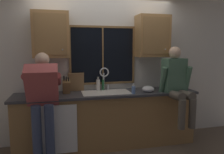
{
  "coord_description": "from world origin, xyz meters",
  "views": [
    {
      "loc": [
        -0.75,
        -3.79,
        1.66
      ],
      "look_at": [
        0.08,
        -0.3,
        1.18
      ],
      "focal_mm": 34.98,
      "sensor_mm": 36.0,
      "label": 1
    }
  ],
  "objects": [
    {
      "name": "mixing_bowl",
      "position": [
        0.68,
        -0.42,
        0.97
      ],
      "size": [
        0.21,
        0.21,
        0.11
      ],
      "primitive_type": "ellipsoid",
      "color": "silver",
      "rests_on": "countertop"
    },
    {
      "name": "back_wall",
      "position": [
        0.0,
        0.06,
        1.27
      ],
      "size": [
        5.36,
        0.12,
        2.55
      ],
      "primitive_type": "cube",
      "color": "silver",
      "rests_on": "floor"
    },
    {
      "name": "soap_dispenser",
      "position": [
        0.39,
        -0.5,
        0.99
      ],
      "size": [
        0.06,
        0.07,
        0.17
      ],
      "color": "#668CCC",
      "rests_on": "countertop"
    },
    {
      "name": "dishwasher_front",
      "position": [
        -0.83,
        -0.61,
        0.46
      ],
      "size": [
        0.6,
        0.02,
        0.74
      ],
      "primitive_type": "cube",
      "color": "white"
    },
    {
      "name": "bottle_green_glass",
      "position": [
        -0.12,
        -0.13,
        1.02
      ],
      "size": [
        0.07,
        0.07,
        0.25
      ],
      "color": "silver",
      "rests_on": "countertop"
    },
    {
      "name": "lower_cabinet_run",
      "position": [
        0.0,
        -0.29,
        0.44
      ],
      "size": [
        2.96,
        0.58,
        0.88
      ],
      "primitive_type": "cube",
      "color": "olive",
      "rests_on": "floor"
    },
    {
      "name": "bottle_tall_clear",
      "position": [
        -0.02,
        -0.07,
        1.02
      ],
      "size": [
        0.05,
        0.05,
        0.24
      ],
      "color": "#1E592D",
      "rests_on": "countertop"
    },
    {
      "name": "window_frame_bottom",
      "position": [
        -0.02,
        -0.02,
        1.03
      ],
      "size": [
        1.17,
        0.02,
        0.04
      ],
      "primitive_type": "cube",
      "color": "brown"
    },
    {
      "name": "window_frame_top",
      "position": [
        -0.02,
        -0.02,
        2.02
      ],
      "size": [
        1.17,
        0.02,
        0.04
      ],
      "primitive_type": "cube",
      "color": "brown"
    },
    {
      "name": "countertop",
      "position": [
        0.0,
        -0.31,
        0.9
      ],
      "size": [
        3.02,
        0.62,
        0.04
      ],
      "primitive_type": "cube",
      "color": "#38383D",
      "rests_on": "lower_cabinet_run"
    },
    {
      "name": "cutting_board",
      "position": [
        -0.5,
        -0.08,
        1.08
      ],
      "size": [
        0.27,
        0.09,
        0.32
      ],
      "primitive_type": "cube",
      "rotation": [
        0.21,
        0.0,
        0.0
      ],
      "color": "#997047",
      "rests_on": "countertop"
    },
    {
      "name": "sink",
      "position": [
        -0.02,
        -0.3,
        0.82
      ],
      "size": [
        0.8,
        0.46,
        0.21
      ],
      "color": "white",
      "rests_on": "lower_cabinet_run"
    },
    {
      "name": "window_frame_right",
      "position": [
        0.55,
        -0.02,
        1.52
      ],
      "size": [
        0.03,
        0.02,
        0.95
      ],
      "primitive_type": "cube",
      "color": "brown"
    },
    {
      "name": "person_standing",
      "position": [
        -1.01,
        -0.63,
        0.97
      ],
      "size": [
        0.53,
        0.67,
        1.59
      ],
      "color": "#384260",
      "rests_on": "floor"
    },
    {
      "name": "upper_cabinet_left",
      "position": [
        -0.88,
        -0.17,
        1.86
      ],
      "size": [
        0.56,
        0.36,
        0.72
      ],
      "color": "#A87A47"
    },
    {
      "name": "window_mullion_center",
      "position": [
        -0.02,
        -0.02,
        1.52
      ],
      "size": [
        0.02,
        0.02,
        0.95
      ],
      "primitive_type": "cube",
      "color": "brown"
    },
    {
      "name": "window_glass",
      "position": [
        -0.02,
        -0.01,
        1.52
      ],
      "size": [
        1.1,
        0.02,
        0.95
      ],
      "primitive_type": "cube",
      "color": "black"
    },
    {
      "name": "knife_block",
      "position": [
        -0.66,
        -0.25,
        1.03
      ],
      "size": [
        0.12,
        0.18,
        0.32
      ],
      "color": "olive",
      "rests_on": "countertop"
    },
    {
      "name": "person_sitting_on_counter",
      "position": [
        1.12,
        -0.57,
        1.1
      ],
      "size": [
        0.54,
        0.63,
        1.26
      ],
      "color": "#595147",
      "rests_on": "countertop"
    },
    {
      "name": "window_frame_left",
      "position": [
        -0.58,
        -0.02,
        1.52
      ],
      "size": [
        0.03,
        0.02,
        0.95
      ],
      "primitive_type": "cube",
      "color": "brown"
    },
    {
      "name": "upper_cabinet_right",
      "position": [
        0.84,
        -0.17,
        1.86
      ],
      "size": [
        0.56,
        0.36,
        0.72
      ],
      "color": "#A87A47"
    },
    {
      "name": "faucet",
      "position": [
        -0.01,
        -0.12,
        1.17
      ],
      "size": [
        0.18,
        0.09,
        0.4
      ],
      "color": "silver",
      "rests_on": "countertop"
    }
  ]
}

